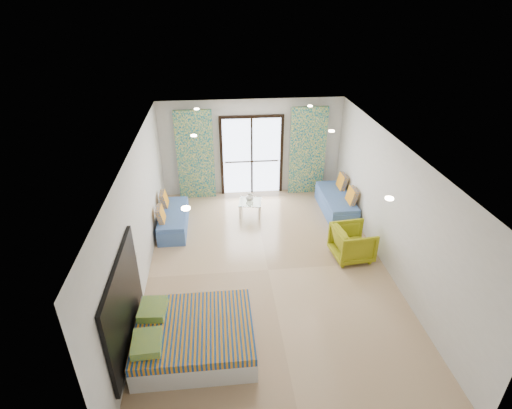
{
  "coord_description": "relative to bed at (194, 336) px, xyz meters",
  "views": [
    {
      "loc": [
        -0.94,
        -6.69,
        5.23
      ],
      "look_at": [
        -0.18,
        0.8,
        1.15
      ],
      "focal_mm": 28.0,
      "sensor_mm": 36.0,
      "label": 1
    }
  ],
  "objects": [
    {
      "name": "floor",
      "position": [
        1.48,
        1.95,
        -0.27
      ],
      "size": [
        5.0,
        7.5,
        0.01
      ],
      "primitive_type": null,
      "color": "#A0815F",
      "rests_on": "ground"
    },
    {
      "name": "ceiling",
      "position": [
        1.48,
        1.95,
        2.43
      ],
      "size": [
        5.0,
        7.5,
        0.01
      ],
      "primitive_type": null,
      "color": "silver",
      "rests_on": "ground"
    },
    {
      "name": "wall_back",
      "position": [
        1.48,
        5.7,
        1.08
      ],
      "size": [
        5.0,
        0.01,
        2.7
      ],
      "primitive_type": null,
      "color": "silver",
      "rests_on": "ground"
    },
    {
      "name": "wall_front",
      "position": [
        1.48,
        -1.8,
        1.08
      ],
      "size": [
        5.0,
        0.01,
        2.7
      ],
      "primitive_type": null,
      "color": "silver",
      "rests_on": "ground"
    },
    {
      "name": "wall_left",
      "position": [
        -1.02,
        1.95,
        1.08
      ],
      "size": [
        0.01,
        7.5,
        2.7
      ],
      "primitive_type": null,
      "color": "silver",
      "rests_on": "ground"
    },
    {
      "name": "wall_right",
      "position": [
        3.98,
        1.95,
        1.08
      ],
      "size": [
        0.01,
        7.5,
        2.7
      ],
      "primitive_type": null,
      "color": "silver",
      "rests_on": "ground"
    },
    {
      "name": "balcony_door",
      "position": [
        1.48,
        5.67,
        0.98
      ],
      "size": [
        1.76,
        0.08,
        2.28
      ],
      "color": "black",
      "rests_on": "floor"
    },
    {
      "name": "balcony_rail",
      "position": [
        1.48,
        5.68,
        0.68
      ],
      "size": [
        1.52,
        0.03,
        0.04
      ],
      "primitive_type": "cube",
      "color": "#595451",
      "rests_on": "balcony_door"
    },
    {
      "name": "curtain_left",
      "position": [
        -0.07,
        5.52,
        0.98
      ],
      "size": [
        1.0,
        0.1,
        2.5
      ],
      "primitive_type": "cube",
      "color": "silver",
      "rests_on": "floor"
    },
    {
      "name": "curtain_right",
      "position": [
        3.03,
        5.52,
        0.98
      ],
      "size": [
        1.0,
        0.1,
        2.5
      ],
      "primitive_type": "cube",
      "color": "silver",
      "rests_on": "floor"
    },
    {
      "name": "downlight_a",
      "position": [
        0.08,
        -0.05,
        2.4
      ],
      "size": [
        0.12,
        0.12,
        0.02
      ],
      "primitive_type": "cylinder",
      "color": "#FFE0B2",
      "rests_on": "ceiling"
    },
    {
      "name": "downlight_b",
      "position": [
        2.88,
        -0.05,
        2.4
      ],
      "size": [
        0.12,
        0.12,
        0.02
      ],
      "primitive_type": "cylinder",
      "color": "#FFE0B2",
      "rests_on": "ceiling"
    },
    {
      "name": "downlight_c",
      "position": [
        0.08,
        2.95,
        2.4
      ],
      "size": [
        0.12,
        0.12,
        0.02
      ],
      "primitive_type": "cylinder",
      "color": "#FFE0B2",
      "rests_on": "ceiling"
    },
    {
      "name": "downlight_d",
      "position": [
        2.88,
        2.95,
        2.4
      ],
      "size": [
        0.12,
        0.12,
        0.02
      ],
      "primitive_type": "cylinder",
      "color": "#FFE0B2",
      "rests_on": "ceiling"
    },
    {
      "name": "downlight_e",
      "position": [
        0.08,
        4.95,
        2.4
      ],
      "size": [
        0.12,
        0.12,
        0.02
      ],
      "primitive_type": "cylinder",
      "color": "#FFE0B2",
      "rests_on": "ceiling"
    },
    {
      "name": "downlight_f",
      "position": [
        2.88,
        4.95,
        2.4
      ],
      "size": [
        0.12,
        0.12,
        0.02
      ],
      "primitive_type": "cylinder",
      "color": "#FFE0B2",
      "rests_on": "ceiling"
    },
    {
      "name": "headboard",
      "position": [
        -0.98,
        -0.0,
        0.78
      ],
      "size": [
        0.06,
        2.1,
        1.5
      ],
      "primitive_type": "cube",
      "color": "black",
      "rests_on": "floor"
    },
    {
      "name": "switch_plate",
      "position": [
        -0.99,
        1.25,
        0.78
      ],
      "size": [
        0.02,
        0.1,
        0.1
      ],
      "primitive_type": "cube",
      "color": "silver",
      "rests_on": "wall_left"
    },
    {
      "name": "bed",
      "position": [
        0.0,
        0.0,
        0.0
      ],
      "size": [
        1.89,
        1.55,
        0.65
      ],
      "color": "silver",
      "rests_on": "floor"
    },
    {
      "name": "daybed_left",
      "position": [
        -0.64,
        3.85,
        -0.02
      ],
      "size": [
        0.65,
        1.66,
        0.82
      ],
      "rotation": [
        0.0,
        0.0,
        -0.0
      ],
      "color": "#4465A2",
      "rests_on": "floor"
    },
    {
      "name": "daybed_right",
      "position": [
        3.59,
        4.26,
        0.0
      ],
      "size": [
        0.7,
        1.8,
        0.89
      ],
      "rotation": [
        0.0,
        0.0,
        0.0
      ],
      "color": "#4465A2",
      "rests_on": "floor"
    },
    {
      "name": "coffee_table",
      "position": [
        1.31,
        4.36,
        0.06
      ],
      "size": [
        0.65,
        0.65,
        0.65
      ],
      "rotation": [
        0.0,
        0.0,
        -0.16
      ],
      "color": "silver",
      "rests_on": "floor"
    },
    {
      "name": "vase",
      "position": [
        1.3,
        4.42,
        0.21
      ],
      "size": [
        0.24,
        0.25,
        0.21
      ],
      "primitive_type": "imported",
      "rotation": [
        0.0,
        0.0,
        -0.16
      ],
      "color": "white",
      "rests_on": "coffee_table"
    },
    {
      "name": "armchair",
      "position": [
        3.35,
        2.23,
        0.14
      ],
      "size": [
        0.83,
        0.88,
        0.83
      ],
      "primitive_type": "imported",
      "rotation": [
        0.0,
        0.0,
        1.67
      ],
      "color": "#949413",
      "rests_on": "floor"
    }
  ]
}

